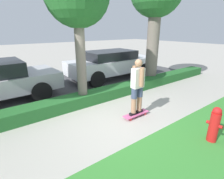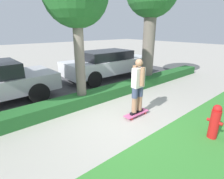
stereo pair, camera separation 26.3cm
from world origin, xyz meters
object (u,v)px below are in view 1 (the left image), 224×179
skater_person (137,86)px  parked_car_middle (112,63)px  fire_hydrant (214,124)px  skateboard (136,114)px

skater_person → parked_car_middle: (1.99, 3.81, -0.16)m
skater_person → parked_car_middle: bearing=62.4°
skater_person → fire_hydrant: bearing=-73.9°
parked_car_middle → skateboard: bearing=-116.9°
parked_car_middle → fire_hydrant: parked_car_middle is taller
fire_hydrant → skater_person: bearing=106.1°
skater_person → skateboard: bearing=-172.9°
parked_car_middle → fire_hydrant: 5.89m
skateboard → skater_person: skater_person is taller
skater_person → fire_hydrant: 2.04m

